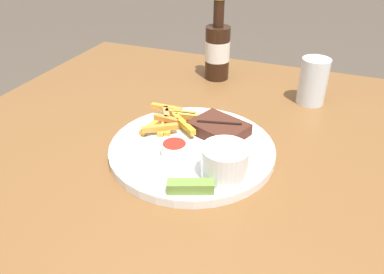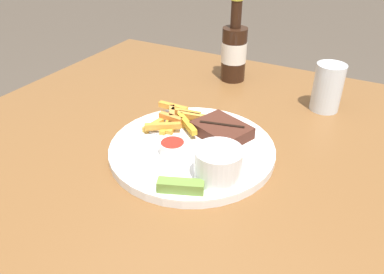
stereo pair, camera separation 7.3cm
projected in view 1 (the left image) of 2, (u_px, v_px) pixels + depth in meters
dining_table at (192, 184)px, 0.80m from camera, size 1.13×1.11×0.73m
dinner_plate at (192, 149)px, 0.75m from camera, size 0.33×0.33×0.02m
steak_portion at (219, 128)px, 0.78m from camera, size 0.13×0.12×0.03m
fries_pile at (171, 121)px, 0.80m from camera, size 0.14×0.12×0.02m
coleslaw_cup at (225, 160)px, 0.65m from camera, size 0.08×0.08×0.06m
dipping_sauce_cup at (174, 149)px, 0.71m from camera, size 0.05×0.05×0.03m
pickle_spear at (190, 187)px, 0.62m from camera, size 0.08×0.05×0.02m
fork_utensil at (154, 135)px, 0.78m from camera, size 0.13×0.02×0.00m
beer_bottle at (217, 49)px, 1.04m from camera, size 0.07×0.07×0.24m
drinking_glass at (313, 81)px, 0.92m from camera, size 0.07×0.07×0.11m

